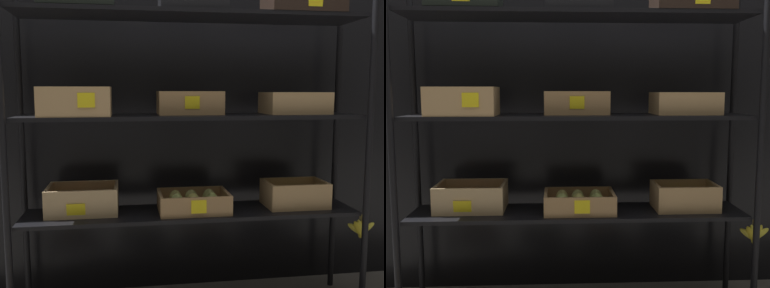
# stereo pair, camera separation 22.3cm
# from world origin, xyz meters

# --- Properties ---
(storefront_wall) EXTENTS (4.14, 0.12, 2.60)m
(storefront_wall) POSITION_xyz_m (0.00, 0.38, 1.30)
(storefront_wall) COLOR black
(storefront_wall) RESTS_ON ground_plane
(display_rack) EXTENTS (1.88, 0.39, 1.68)m
(display_rack) POSITION_xyz_m (-0.01, 0.00, 1.03)
(display_rack) COLOR black
(display_rack) RESTS_ON ground_plane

